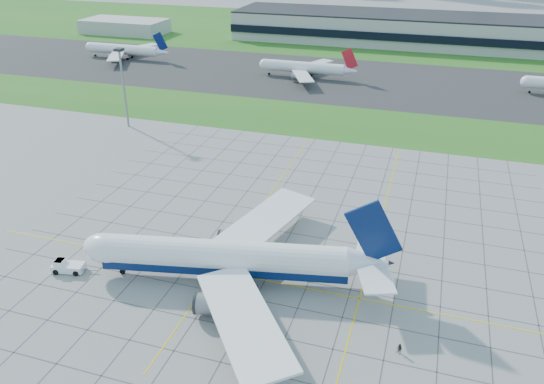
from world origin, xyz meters
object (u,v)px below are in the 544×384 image
object	(u,v)px
pushback_tug	(67,266)
crew_near	(162,252)
airliner	(227,258)
distant_jet_1	(305,67)
distant_jet_0	(124,49)
crew_far	(399,349)
light_mast	(123,78)

from	to	relation	value
pushback_tug	crew_near	xyz separation A→B (m)	(15.01, 10.27, -0.27)
airliner	pushback_tug	bearing A→B (deg)	-179.49
distant_jet_1	distant_jet_0	bearing A→B (deg)	175.21
pushback_tug	crew_near	distance (m)	18.19
distant_jet_0	pushback_tug	bearing A→B (deg)	-61.93
crew_near	distant_jet_0	distance (m)	181.35
airliner	crew_near	distance (m)	16.90
crew_near	distant_jet_1	world-z (taller)	distant_jet_1
crew_far	distant_jet_1	size ratio (longest dim) A/B	0.04
distant_jet_1	crew_near	bearing A→B (deg)	-87.23
crew_near	pushback_tug	bearing A→B (deg)	146.72
pushback_tug	crew_far	distance (m)	63.85
crew_near	distant_jet_1	xyz separation A→B (m)	(-6.91, 142.83, 3.66)
airliner	crew_far	distance (m)	34.47
pushback_tug	crew_near	size ratio (longest dim) A/B	5.44
pushback_tug	distant_jet_1	size ratio (longest dim) A/B	0.21
airliner	crew_near	world-z (taller)	airliner
light_mast	distant_jet_1	distance (m)	88.05
light_mast	crew_near	bearing A→B (deg)	-54.13
airliner	distant_jet_0	world-z (taller)	airliner
pushback_tug	distant_jet_0	xyz separation A→B (m)	(-85.82, 160.97, 3.39)
crew_far	light_mast	bearing A→B (deg)	179.71
crew_near	distant_jet_0	size ratio (longest dim) A/B	0.04
crew_near	light_mast	bearing A→B (deg)	58.21
pushback_tug	crew_far	world-z (taller)	pushback_tug
distant_jet_0	crew_far	bearing A→B (deg)	-47.62
light_mast	crew_near	distance (m)	82.26
distant_jet_1	airliner	bearing A→B (deg)	-81.13
crew_near	crew_far	distance (m)	50.55
airliner	crew_near	size ratio (longest dim) A/B	35.93
light_mast	distant_jet_0	world-z (taller)	light_mast
crew_near	airliner	bearing A→B (deg)	-80.45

